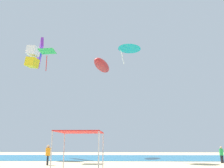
% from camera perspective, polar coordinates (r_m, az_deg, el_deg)
% --- Properties ---
extents(ocean_strip, '(110.00, 19.54, 0.03)m').
position_cam_1_polar(ocean_strip, '(39.87, 2.70, -16.24)').
color(ocean_strip, '#1E6B93').
rests_on(ocean_strip, ground).
extents(canopy_tent, '(2.88, 3.33, 2.65)m').
position_cam_1_polar(canopy_tent, '(17.10, -7.24, -11.06)').
color(canopy_tent, '#B2B2B7').
rests_on(canopy_tent, ground).
extents(person_leftmost, '(0.43, 0.47, 1.83)m').
position_cam_1_polar(person_leftmost, '(24.85, -14.28, -14.90)').
color(person_leftmost, black).
rests_on(person_leftmost, ground).
extents(person_central, '(0.40, 0.40, 1.68)m').
position_cam_1_polar(person_central, '(29.31, 23.50, -14.15)').
color(person_central, black).
rests_on(person_central, ground).
extents(kite_box_white, '(1.98, 1.84, 3.36)m').
position_cam_1_polar(kite_box_white, '(39.07, -17.51, 5.90)').
color(kite_box_white, white).
extents(kite_parafoil_purple, '(2.94, 5.89, 3.79)m').
position_cam_1_polar(kite_parafoil_purple, '(43.95, -15.96, 6.55)').
color(kite_parafoil_purple, purple).
extents(kite_diamond_green, '(1.98, 1.98, 2.72)m').
position_cam_1_polar(kite_diamond_green, '(33.72, -14.45, 6.95)').
color(kite_diamond_green, green).
extents(kite_inflatable_red, '(3.37, 6.58, 2.36)m').
position_cam_1_polar(kite_inflatable_red, '(43.66, -2.29, 4.23)').
color(kite_inflatable_red, red).
extents(kite_delta_teal, '(4.09, 4.09, 2.39)m').
position_cam_1_polar(kite_delta_teal, '(32.80, 3.95, 8.36)').
color(kite_delta_teal, teal).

